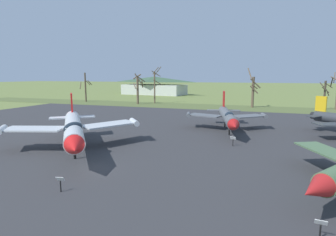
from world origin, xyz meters
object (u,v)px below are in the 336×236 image
at_px(info_placard_front_left, 233,140).
at_px(info_placard_front_right, 60,183).
at_px(jet_fighter_front_right, 73,128).
at_px(visitor_building, 154,86).
at_px(info_placard_rear_center, 321,227).
at_px(jet_fighter_front_left, 227,116).

height_order(info_placard_front_left, info_placard_front_right, info_placard_front_left).
distance_m(jet_fighter_front_right, visitor_building, 84.58).
bearing_deg(jet_fighter_front_right, info_placard_front_right, -56.64).
xyz_separation_m(jet_fighter_front_right, info_placard_rear_center, (20.64, -8.71, -1.81)).
distance_m(jet_fighter_front_left, visitor_building, 76.02).
distance_m(jet_fighter_front_left, info_placard_front_right, 24.85).
relative_size(jet_fighter_front_left, visitor_building, 0.54).
height_order(jet_fighter_front_right, visitor_building, visitor_building).
height_order(jet_fighter_front_left, info_placard_front_right, jet_fighter_front_left).
relative_size(jet_fighter_front_left, info_placard_front_right, 13.67).
height_order(jet_fighter_front_left, jet_fighter_front_right, jet_fighter_front_right).
bearing_deg(info_placard_front_right, visitor_building, 108.36).
bearing_deg(jet_fighter_front_right, visitor_building, 106.57).
bearing_deg(jet_fighter_front_left, info_placard_front_right, -108.49).
height_order(jet_fighter_front_right, info_placard_rear_center, jet_fighter_front_right).
distance_m(jet_fighter_front_right, info_placard_front_right, 10.35).
bearing_deg(info_placard_front_left, info_placard_front_right, -121.17).
relative_size(info_placard_front_right, info_placard_rear_center, 1.11).
relative_size(jet_fighter_front_right, info_placard_front_right, 13.60).
bearing_deg(jet_fighter_front_left, jet_fighter_front_right, -131.92).
bearing_deg(jet_fighter_front_right, info_placard_front_left, 25.26).
bearing_deg(jet_fighter_front_left, visitor_building, 119.65).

